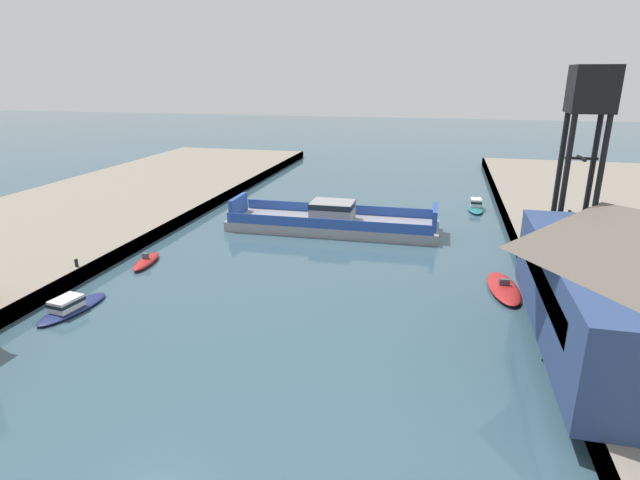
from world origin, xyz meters
TOP-DOWN VIEW (x-y plane):
  - chain_ferry at (-0.93, 39.44)m, footprint 23.50×6.95m
  - moored_boat_near_left at (-15.38, 14.47)m, footprint 2.95×6.38m
  - moored_boat_near_right at (16.20, 25.95)m, footprint 2.98×7.08m
  - moored_boat_mid_left at (15.27, 52.53)m, footprint 1.99×5.69m
  - moored_boat_mid_right at (-15.40, 24.69)m, footprint 2.05×4.95m
  - crane_tower at (21.48, 30.20)m, footprint 3.21×3.21m
  - bollard_right_aft at (18.94, 9.24)m, footprint 0.32×0.32m
  - bollard_left_far at (-18.94, 19.93)m, footprint 0.32×0.32m
  - bollard_right_far at (18.94, 20.00)m, footprint 0.32×0.32m

SIDE VIEW (x-z plane):
  - moored_boat_near_right at x=16.20m, z-range -0.24..0.83m
  - moored_boat_mid_right at x=-15.40m, z-range -0.24..0.85m
  - moored_boat_near_left at x=-15.38m, z-range -0.16..1.08m
  - moored_boat_mid_left at x=15.27m, z-range -0.19..1.26m
  - chain_ferry at x=-0.93m, z-range -0.63..2.67m
  - bollard_right_aft at x=18.94m, z-range 1.28..1.99m
  - bollard_left_far at x=-18.94m, z-range 1.28..1.99m
  - bollard_right_far at x=18.94m, z-range 1.28..1.99m
  - crane_tower at x=21.48m, z-range 5.82..22.07m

